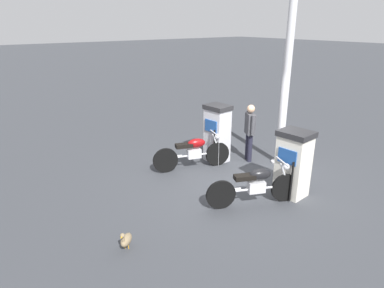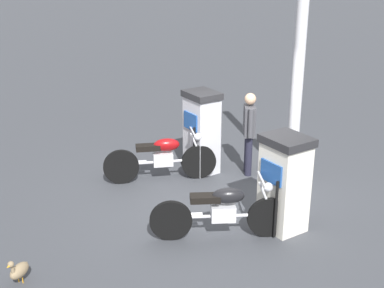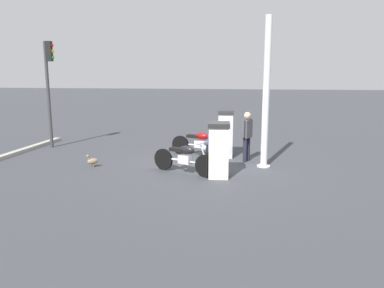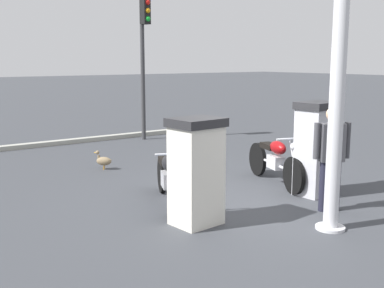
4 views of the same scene
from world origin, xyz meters
name	(u,v)px [view 1 (image 1 of 4)]	position (x,y,z in m)	size (l,w,h in m)	color
ground_plane	(239,179)	(0.00, 0.00, 0.00)	(120.00, 120.00, 0.00)	#383A3F
fuel_pump_near	(217,133)	(-0.37, -1.26, 0.81)	(0.58, 0.70, 1.59)	silver
fuel_pump_far	(293,163)	(-0.37, 1.26, 0.76)	(0.64, 0.73, 1.50)	silver
motorcycle_near_pump	(193,152)	(0.50, -1.21, 0.46)	(2.01, 0.87, 0.97)	black
motorcycle_far_pump	(255,185)	(0.61, 1.08, 0.46)	(1.91, 0.99, 0.95)	black
attendant_person	(250,129)	(-1.10, -0.74, 0.91)	(0.36, 0.54, 1.59)	#1E1E2D
wandering_duck	(126,240)	(3.49, 0.80, 0.19)	(0.35, 0.34, 0.40)	#847051
canopy_support_pole	(286,86)	(-1.63, -0.09, 2.14)	(0.40, 0.40, 4.42)	silver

